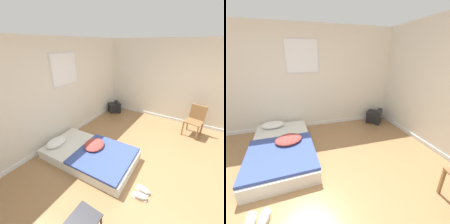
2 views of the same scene
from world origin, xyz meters
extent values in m
cube|color=silver|center=(0.00, 2.75, 1.30)|extent=(7.81, 0.06, 2.60)
cube|color=white|center=(0.00, 2.71, 0.04)|extent=(7.81, 0.02, 0.09)
cube|color=silver|center=(0.28, 2.71, 1.86)|extent=(0.83, 0.01, 0.82)
cube|color=white|center=(0.28, 2.70, 1.86)|extent=(0.76, 0.01, 0.75)
cube|color=silver|center=(-0.32, 1.55, 0.12)|extent=(1.24, 2.12, 0.23)
ellipsoid|color=white|center=(-0.56, 2.36, 0.30)|extent=(0.54, 0.36, 0.14)
cube|color=#384C93|center=(-0.30, 1.16, 0.26)|extent=(1.22, 1.26, 0.05)
ellipsoid|color=#993D38|center=(-0.17, 1.51, 0.32)|extent=(0.64, 0.60, 0.11)
cube|color=black|center=(2.18, 2.47, 0.17)|extent=(0.46, 0.47, 0.30)
cube|color=black|center=(2.34, 2.34, 0.19)|extent=(0.39, 0.42, 0.38)
cube|color=#283342|center=(2.38, 2.30, 0.20)|extent=(0.25, 0.29, 0.27)
cube|color=olive|center=(1.90, -0.09, 0.21)|extent=(0.04, 0.04, 0.42)
cube|color=silver|center=(-0.61, 0.18, 0.01)|extent=(0.13, 0.27, 0.02)
ellipsoid|color=white|center=(-0.61, 0.18, 0.06)|extent=(0.14, 0.27, 0.09)
cube|color=silver|center=(-0.46, 0.19, 0.01)|extent=(0.14, 0.27, 0.02)
ellipsoid|color=white|center=(-0.46, 0.19, 0.06)|extent=(0.15, 0.27, 0.09)
camera|label=1|loc=(-2.34, -0.33, 2.46)|focal=24.00mm
camera|label=2|loc=(0.05, -1.24, 1.86)|focal=24.00mm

